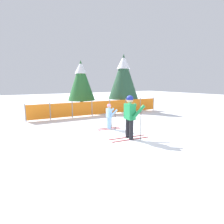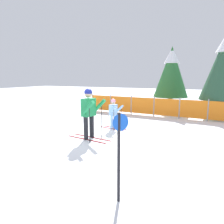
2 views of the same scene
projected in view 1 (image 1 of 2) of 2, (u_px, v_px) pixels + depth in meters
name	position (u px, v px, depth m)	size (l,w,h in m)	color
ground_plane	(125.00, 138.00, 6.82)	(60.00, 60.00, 0.00)	white
skier_adult	(130.00, 113.00, 6.57)	(1.61, 0.76, 1.67)	maroon
skier_child	(109.00, 114.00, 8.06)	(1.14, 0.56, 1.18)	maroon
safety_fence	(101.00, 107.00, 11.57)	(9.08, 0.59, 1.02)	gray
conifer_far	(123.00, 76.00, 13.40)	(2.31, 2.31, 4.29)	#4C3823
conifer_near	(81.00, 80.00, 13.21)	(2.05, 2.05, 3.80)	#4C3823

